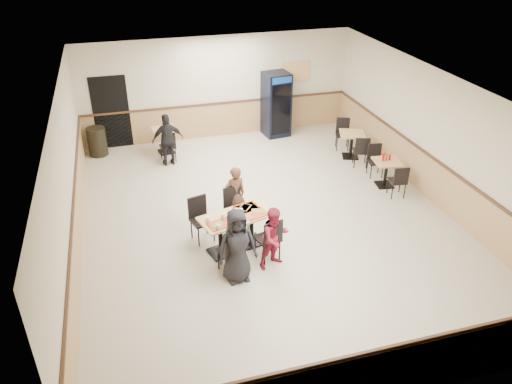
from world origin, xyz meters
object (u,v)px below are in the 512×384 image
object	(u,v)px
main_table	(236,227)
diner_woman_right	(275,237)
diner_woman_left	(237,246)
back_table	(165,137)
lone_diner	(168,140)
pepsi_cooler	(276,104)
diner_man_opposite	(235,195)
side_table_far	(352,141)
trash_bin	(97,141)
side_table_near	(386,169)

from	to	relation	value
main_table	diner_woman_right	bearing A→B (deg)	-67.62
main_table	diner_woman_left	size ratio (longest dim) A/B	1.06
diner_woman_left	back_table	distance (m)	6.05
lone_diner	pepsi_cooler	bearing A→B (deg)	-165.62
main_table	pepsi_cooler	world-z (taller)	pepsi_cooler
diner_woman_right	diner_man_opposite	distance (m)	1.74
lone_diner	main_table	bearing A→B (deg)	95.79
pepsi_cooler	main_table	bearing A→B (deg)	-122.61
back_table	diner_man_opposite	bearing A→B (deg)	-76.01
side_table_far	back_table	world-z (taller)	side_table_far
diner_woman_left	diner_man_opposite	size ratio (longest dim) A/B	1.10
trash_bin	side_table_near	bearing A→B (deg)	-29.28
diner_woman_left	trash_bin	xyz separation A→B (m)	(-2.44, 6.37, -0.34)
pepsi_cooler	trash_bin	xyz separation A→B (m)	(-5.26, -0.04, -0.56)
diner_man_opposite	back_table	world-z (taller)	diner_man_opposite
diner_woman_left	trash_bin	world-z (taller)	diner_woman_left
diner_woman_right	side_table_far	size ratio (longest dim) A/B	1.48
side_table_far	trash_bin	xyz separation A→B (m)	(-6.77, 2.08, -0.07)
diner_man_opposite	side_table_far	xyz separation A→B (m)	(3.89, 2.37, -0.20)
main_table	pepsi_cooler	distance (m)	6.06
diner_woman_left	side_table_far	bearing A→B (deg)	40.49
diner_man_opposite	lone_diner	size ratio (longest dim) A/B	0.94
side_table_far	side_table_near	bearing A→B (deg)	-86.77
back_table	pepsi_cooler	size ratio (longest dim) A/B	0.38
side_table_near	diner_woman_left	bearing A→B (deg)	-150.38
diner_woman_right	diner_man_opposite	bearing A→B (deg)	81.68
lone_diner	side_table_near	world-z (taller)	lone_diner
main_table	side_table_far	distance (m)	5.29
diner_woman_right	lone_diner	size ratio (longest dim) A/B	0.88
diner_man_opposite	side_table_far	size ratio (longest dim) A/B	1.57
diner_woman_right	pepsi_cooler	distance (m)	6.53
diner_woman_left	side_table_near	bearing A→B (deg)	25.40
side_table_near	trash_bin	xyz separation A→B (m)	(-6.87, 3.85, -0.05)
diner_woman_right	pepsi_cooler	world-z (taller)	pepsi_cooler
main_table	diner_woman_left	bearing A→B (deg)	-117.90
diner_man_opposite	lone_diner	bearing A→B (deg)	-83.58
diner_woman_left	side_table_far	distance (m)	6.09
diner_woman_left	side_table_far	xyz separation A→B (m)	(4.33, 4.28, -0.27)
side_table_far	trash_bin	world-z (taller)	trash_bin
trash_bin	diner_woman_left	bearing A→B (deg)	-69.04
side_table_far	trash_bin	distance (m)	7.08
side_table_far	pepsi_cooler	distance (m)	2.65
diner_woman_right	lone_diner	xyz separation A→B (m)	(-1.38, 5.00, 0.08)
pepsi_cooler	trash_bin	distance (m)	5.29
main_table	diner_woman_right	xyz separation A→B (m)	(0.57, -0.74, 0.12)
diner_woman_left	diner_man_opposite	world-z (taller)	diner_woman_left
diner_woman_left	side_table_near	size ratio (longest dim) A/B	2.06
diner_woman_right	side_table_near	xyz separation A→B (m)	(3.64, 2.30, -0.18)
lone_diner	diner_man_opposite	bearing A→B (deg)	102.29
pepsi_cooler	diner_woman_right	bearing A→B (deg)	-115.23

